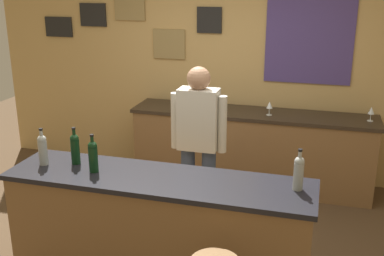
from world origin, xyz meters
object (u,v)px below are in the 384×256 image
Objects in this scene: wine_glass_a at (194,99)px; wine_bottle_c at (93,155)px; wine_bottle_a at (43,149)px; wine_glass_b at (270,105)px; wine_bottle_b at (75,148)px; wine_bottle_d at (299,172)px; bartender at (198,141)px; wine_glass_c at (371,111)px.

wine_bottle_c is at bearing -96.42° from wine_glass_a.
wine_bottle_a is 1.97× the size of wine_glass_b.
wine_glass_a is (0.45, 1.93, -0.05)m from wine_bottle_b.
wine_bottle_d is at bearing -0.21° from wine_bottle_b.
wine_bottle_a and wine_bottle_c have the same top height.
wine_bottle_a is 2.13m from wine_glass_a.
bartender is 1.25m from wine_glass_b.
wine_bottle_b is 1.97× the size of wine_glass_a.
wine_bottle_a is 2.53m from wine_glass_b.
wine_bottle_c is at bearing -176.02° from wine_bottle_d.
wine_bottle_c is (0.46, -0.02, 0.00)m from wine_bottle_a.
wine_bottle_c is 3.01m from wine_glass_c.
wine_glass_a and wine_glass_c have the same top height.
wine_bottle_b reaches higher than wine_glass_c.
wine_bottle_c reaches higher than wine_glass_b.
wine_bottle_a is 1.97× the size of wine_glass_c.
bartender is 1.13m from wine_bottle_b.
wine_bottle_c is (0.22, -0.11, 0.00)m from wine_bottle_b.
bartender is 1.07m from wine_bottle_c.
wine_bottle_a reaches higher than wine_glass_a.
bartender is at bearing 55.50° from wine_bottle_c.
wine_bottle_b is at bearing 152.50° from wine_bottle_c.
wine_glass_b is at bearing 55.15° from wine_bottle_b.
bartender reaches higher than wine_glass_b.
wine_bottle_a is at bearing -177.57° from wine_bottle_d.
wine_bottle_b is 1.00× the size of wine_bottle_d.
wine_glass_b is at bearing 102.83° from wine_bottle_d.
wine_glass_a is (0.69, 2.02, -0.05)m from wine_bottle_a.
wine_bottle_a is 0.25m from wine_bottle_b.
wine_glass_c is at bearing 3.56° from wine_glass_b.
wine_bottle_c is at bearing -27.50° from wine_bottle_b.
wine_bottle_a is (-1.06, -0.85, 0.12)m from bartender.
wine_bottle_b is 1.76m from wine_bottle_d.
wine_glass_a is at bearing 124.13° from wine_bottle_d.
wine_bottle_b is (-0.82, -0.76, 0.12)m from bartender.
wine_bottle_c and wine_bottle_d have the same top height.
wine_glass_b is at bearing 66.14° from bartender.
wine_bottle_c is 1.97× the size of wine_glass_c.
wine_bottle_b is 1.97× the size of wine_glass_b.
wine_glass_a is 1.00× the size of wine_glass_c.
wine_bottle_a is at bearing 177.20° from wine_bottle_c.
wine_bottle_d is 2.07m from wine_glass_c.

